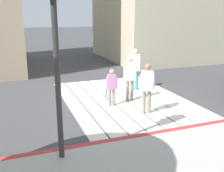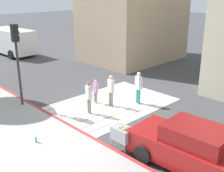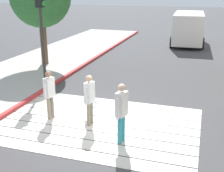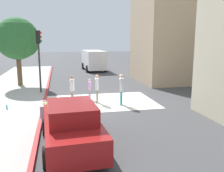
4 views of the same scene
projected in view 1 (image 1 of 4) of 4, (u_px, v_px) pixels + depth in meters
The scene contains 8 objects.
ground_plane at pixel (124, 99), 10.11m from camera, with size 120.00×120.00×0.00m, color #424244.
crosswalk_stripes at pixel (124, 99), 10.11m from camera, with size 6.40×4.35×0.01m.
curb_painted at pixel (171, 132), 7.15m from camera, with size 0.16×40.00×0.13m, color #BC3333.
traffic_light_corner at pixel (54, 19), 5.06m from camera, with size 0.39×0.28×4.24m.
pedestrian_adult_lead at pixel (147, 85), 8.40m from camera, with size 0.28×0.48×1.65m.
pedestrian_adult_trailing at pixel (130, 75), 9.71m from camera, with size 0.26×0.48×1.66m.
pedestrian_adult_side at pixel (135, 66), 11.10m from camera, with size 0.31×0.50×1.76m.
pedestrian_child_with_racket at pixel (111, 86), 9.19m from camera, with size 0.28×0.40×1.31m.
Camera 1 is at (-8.85, 3.80, 3.13)m, focal length 42.48 mm.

